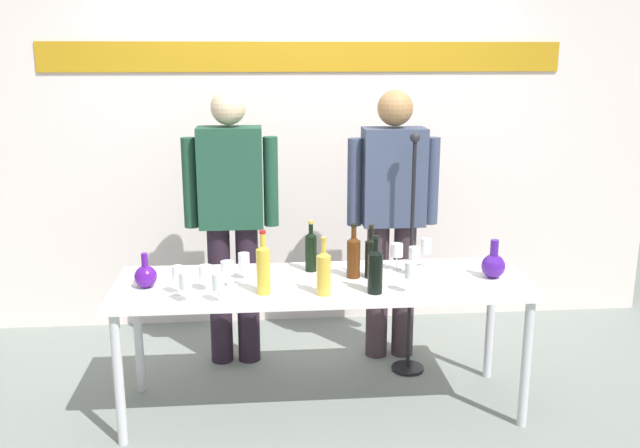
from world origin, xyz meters
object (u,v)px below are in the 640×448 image
at_px(wine_glass_left_5, 186,281).
at_px(wine_glass_right_3, 410,271).
at_px(wine_glass_right_1, 397,251).
at_px(microphone_stand, 410,295).
at_px(presenter_left, 232,212).
at_px(wine_glass_left_1, 218,282).
at_px(decanter_blue_left, 146,276).
at_px(wine_glass_left_4, 244,261).
at_px(decanter_blue_right, 493,265).
at_px(wine_bottle_0, 354,255).
at_px(wine_bottle_4, 371,256).
at_px(presenter_right, 393,210).
at_px(wine_glass_right_0, 414,256).
at_px(wine_bottle_5, 311,250).
at_px(wine_bottle_3, 263,267).
at_px(wine_bottle_2, 375,269).
at_px(wine_glass_left_0, 205,273).
at_px(wine_glass_left_3, 227,268).
at_px(display_table, 322,291).
at_px(wine_bottle_1, 324,271).
at_px(wine_glass_left_2, 178,273).
at_px(wine_glass_right_2, 426,247).

distance_m(wine_glass_left_5, wine_glass_right_3, 1.11).
xyz_separation_m(wine_glass_right_1, microphone_stand, (0.14, 0.27, -0.36)).
bearing_deg(presenter_left, wine_glass_left_1, -92.09).
xyz_separation_m(decanter_blue_left, wine_glass_left_4, (0.50, 0.09, 0.04)).
bearing_deg(microphone_stand, decanter_blue_left, -163.23).
bearing_deg(decanter_blue_right, wine_bottle_0, 174.74).
bearing_deg(wine_bottle_4, wine_glass_left_1, -158.82).
relative_size(presenter_right, wine_glass_right_0, 10.79).
xyz_separation_m(decanter_blue_left, wine_bottle_5, (0.87, 0.20, 0.06)).
bearing_deg(wine_bottle_3, wine_glass_left_5, -167.14).
height_order(wine_bottle_2, wine_bottle_3, wine_bottle_3).
xyz_separation_m(wine_glass_left_0, wine_glass_right_0, (1.11, 0.15, 0.02)).
relative_size(wine_glass_right_3, microphone_stand, 0.11).
height_order(wine_glass_left_0, wine_glass_left_4, wine_glass_left_4).
bearing_deg(presenter_right, wine_glass_left_3, -144.08).
distance_m(display_table, decanter_blue_right, 0.93).
xyz_separation_m(wine_glass_left_0, wine_glass_right_3, (1.03, -0.13, 0.02)).
bearing_deg(wine_bottle_1, display_table, 86.34).
height_order(wine_glass_right_1, microphone_stand, microphone_stand).
height_order(wine_bottle_2, wine_glass_right_1, wine_bottle_2).
bearing_deg(wine_bottle_0, display_table, -168.10).
bearing_deg(presenter_right, wine_glass_right_3, -94.95).
relative_size(wine_bottle_2, microphone_stand, 0.20).
xyz_separation_m(wine_bottle_5, wine_glass_left_4, (-0.37, -0.11, -0.02)).
xyz_separation_m(display_table, wine_bottle_3, (-0.31, -0.18, 0.20)).
xyz_separation_m(wine_bottle_3, wine_glass_left_0, (-0.29, 0.08, -0.04)).
xyz_separation_m(decanter_blue_right, wine_glass_right_3, (-0.50, -0.20, 0.04)).
height_order(wine_glass_left_3, wine_glass_left_4, wine_glass_left_4).
distance_m(display_table, wine_glass_left_2, 0.78).
xyz_separation_m(wine_glass_left_0, microphone_stand, (1.18, 0.52, -0.35)).
bearing_deg(wine_glass_left_1, wine_bottle_3, 24.78).
distance_m(wine_glass_left_3, wine_glass_left_5, 0.28).
relative_size(wine_glass_left_2, wine_glass_right_3, 0.91).
relative_size(wine_bottle_2, wine_glass_right_0, 1.89).
height_order(decanter_blue_right, wine_glass_left_4, decanter_blue_right).
relative_size(decanter_blue_right, presenter_left, 0.12).
bearing_deg(wine_glass_left_4, wine_glass_left_5, -130.11).
relative_size(wine_glass_right_0, microphone_stand, 0.11).
height_order(wine_bottle_3, wine_glass_left_2, wine_bottle_3).
height_order(wine_glass_left_0, wine_glass_right_2, wine_glass_right_2).
relative_size(wine_bottle_1, wine_bottle_5, 1.04).
bearing_deg(wine_glass_left_4, wine_glass_left_3, -123.53).
distance_m(wine_bottle_3, wine_glass_right_0, 0.85).
relative_size(wine_bottle_3, wine_glass_left_2, 2.24).
relative_size(wine_bottle_4, wine_bottle_5, 1.02).
relative_size(wine_bottle_3, wine_glass_right_1, 2.18).
relative_size(wine_bottle_0, wine_glass_right_0, 1.88).
relative_size(presenter_right, wine_bottle_4, 5.86).
relative_size(display_table, wine_glass_right_1, 14.51).
bearing_deg(display_table, wine_glass_left_3, -172.43).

